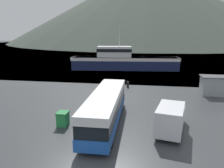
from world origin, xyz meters
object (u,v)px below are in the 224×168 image
at_px(delivery_van, 171,118).
at_px(fishing_boat, 123,61).
at_px(small_boat, 105,64).
at_px(storage_bin, 63,119).
at_px(dock_kiosk, 213,85).
at_px(tour_bus, 106,107).

xyz_separation_m(delivery_van, fishing_boat, (-7.71, 32.24, 0.78)).
relative_size(fishing_boat, small_boat, 3.31).
height_order(fishing_boat, storage_bin, fishing_boat).
xyz_separation_m(dock_kiosk, small_boat, (-20.09, 24.16, -0.90)).
xyz_separation_m(storage_bin, small_boat, (-3.24, 37.39, -0.24)).
xyz_separation_m(tour_bus, small_boat, (-7.15, 36.44, -1.30)).
distance_m(delivery_van, fishing_boat, 33.16).
bearing_deg(fishing_boat, dock_kiosk, 32.05).
height_order(storage_bin, small_boat, storage_bin).
bearing_deg(tour_bus, delivery_van, -8.36).
distance_m(storage_bin, dock_kiosk, 21.44).
height_order(tour_bus, fishing_boat, fishing_boat).
height_order(tour_bus, delivery_van, tour_bus).
bearing_deg(delivery_van, tour_bus, -175.53).
bearing_deg(delivery_van, dock_kiosk, 73.55).
distance_m(delivery_van, dock_kiosk, 14.83).
relative_size(delivery_van, dock_kiosk, 1.65).
bearing_deg(delivery_van, small_boat, 121.22).
relative_size(tour_bus, dock_kiosk, 3.50).
bearing_deg(fishing_boat, storage_bin, -9.21).
bearing_deg(tour_bus, storage_bin, -167.33).
distance_m(fishing_boat, dock_kiosk, 24.21).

